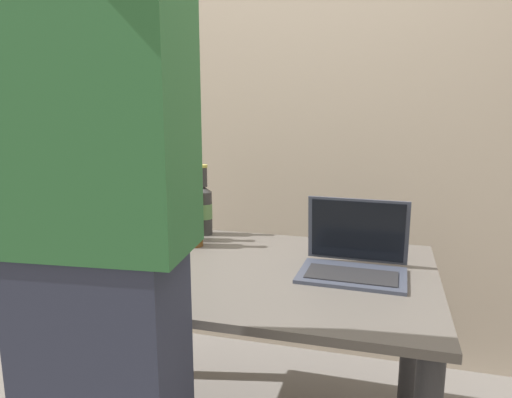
# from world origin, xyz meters

# --- Properties ---
(desk) EXTENTS (1.28, 0.88, 0.74)m
(desk) POSITION_xyz_m (0.00, 0.00, 0.61)
(desk) COLOR #56514C
(desk) RESTS_ON ground
(laptop) EXTENTS (0.36, 0.28, 0.25)m
(laptop) POSITION_xyz_m (0.36, 0.05, 0.80)
(laptop) COLOR #383D4C
(laptop) RESTS_ON desk
(beer_bottle_dark) EXTENTS (0.07, 0.07, 0.30)m
(beer_bottle_dark) POSITION_xyz_m (-0.29, 0.19, 0.85)
(beer_bottle_dark) COLOR brown
(beer_bottle_dark) RESTS_ON desk
(beer_bottle_green) EXTENTS (0.07, 0.07, 0.32)m
(beer_bottle_green) POSITION_xyz_m (-0.39, 0.25, 0.87)
(beer_bottle_green) COLOR #1E5123
(beer_bottle_green) RESTS_ON desk
(beer_bottle_brown) EXTENTS (0.07, 0.07, 0.31)m
(beer_bottle_brown) POSITION_xyz_m (-0.32, 0.37, 0.86)
(beer_bottle_brown) COLOR #333333
(beer_bottle_brown) RESTS_ON desk
(person_figure) EXTENTS (0.45, 0.32, 1.83)m
(person_figure) POSITION_xyz_m (-0.17, -0.65, 0.93)
(person_figure) COLOR #2D3347
(person_figure) RESTS_ON ground
(back_wall) EXTENTS (6.00, 0.10, 2.60)m
(back_wall) POSITION_xyz_m (0.00, 0.87, 1.30)
(back_wall) COLOR tan
(back_wall) RESTS_ON ground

